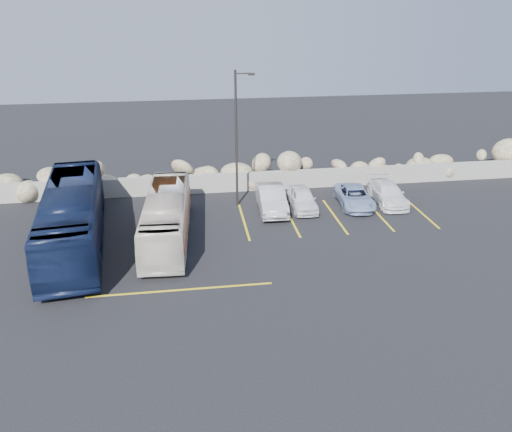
{
  "coord_description": "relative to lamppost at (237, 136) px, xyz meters",
  "views": [
    {
      "loc": [
        -0.42,
        -18.55,
        11.54
      ],
      "look_at": [
        2.85,
        4.0,
        1.62
      ],
      "focal_mm": 35.0,
      "sensor_mm": 36.0,
      "label": 1
    }
  ],
  "objects": [
    {
      "name": "car_d",
      "position": [
        6.98,
        -1.08,
        -3.73
      ],
      "size": [
        2.15,
        4.17,
        1.12
      ],
      "primitive_type": "imported",
      "rotation": [
        0.0,
        0.0,
        -0.07
      ],
      "color": "#8DA2C9",
      "rests_on": "ground"
    },
    {
      "name": "car_b",
      "position": [
        1.87,
        -1.06,
        -3.58
      ],
      "size": [
        1.68,
        4.41,
        1.43
      ],
      "primitive_type": "imported",
      "rotation": [
        0.0,
        0.0,
        -0.04
      ],
      "color": "silver",
      "rests_on": "ground"
    },
    {
      "name": "car_c",
      "position": [
        9.15,
        -0.92,
        -3.7
      ],
      "size": [
        1.92,
        4.22,
        1.2
      ],
      "primitive_type": "imported",
      "rotation": [
        0.0,
        0.0,
        -0.06
      ],
      "color": "white",
      "rests_on": "ground"
    },
    {
      "name": "riprap_pile",
      "position": [
        -2.56,
        3.7,
        -3.0
      ],
      "size": [
        54.0,
        2.8,
        2.6
      ],
      "primitive_type": null,
      "color": "#887559",
      "rests_on": "ground"
    },
    {
      "name": "ground",
      "position": [
        -2.56,
        -9.5,
        -4.3
      ],
      "size": [
        90.0,
        90.0,
        0.0
      ],
      "primitive_type": "plane",
      "color": "black",
      "rests_on": "ground"
    },
    {
      "name": "vintage_bus",
      "position": [
        -4.16,
        -4.08,
        -3.06
      ],
      "size": [
        2.54,
        8.98,
        2.47
      ],
      "primitive_type": "imported",
      "rotation": [
        0.0,
        0.0,
        -0.05
      ],
      "color": "silver",
      "rests_on": "ground"
    },
    {
      "name": "seawall",
      "position": [
        -2.56,
        2.5,
        -3.7
      ],
      "size": [
        60.0,
        0.4,
        1.2
      ],
      "primitive_type": "cube",
      "color": "gray",
      "rests_on": "ground"
    },
    {
      "name": "lamppost",
      "position": [
        0.0,
        0.0,
        0.0
      ],
      "size": [
        1.14,
        0.18,
        8.0
      ],
      "color": "#2C2A27",
      "rests_on": "ground"
    },
    {
      "name": "parking_lines",
      "position": [
        2.09,
        -3.93,
        -4.29
      ],
      "size": [
        18.16,
        9.36,
        0.01
      ],
      "color": "yellow",
      "rests_on": "ground"
    },
    {
      "name": "car_a",
      "position": [
        3.75,
        -1.06,
        -3.68
      ],
      "size": [
        1.55,
        3.64,
        1.23
      ],
      "primitive_type": "imported",
      "rotation": [
        0.0,
        0.0,
        -0.03
      ],
      "color": "white",
      "rests_on": "ground"
    },
    {
      "name": "tour_coach",
      "position": [
        -8.76,
        -4.22,
        -2.73
      ],
      "size": [
        3.9,
        11.43,
        3.12
      ],
      "primitive_type": "imported",
      "rotation": [
        0.0,
        0.0,
        0.12
      ],
      "color": "#101A37",
      "rests_on": "ground"
    }
  ]
}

